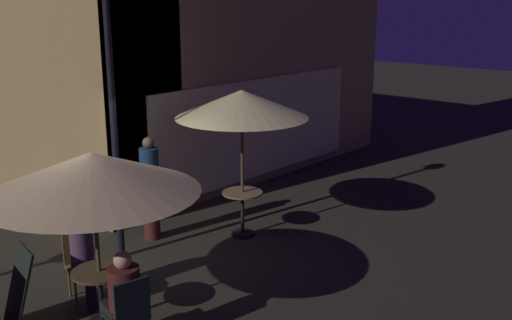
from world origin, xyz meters
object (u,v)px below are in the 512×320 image
at_px(patron_standing_2, 150,188).
at_px(cafe_table_0, 100,287).
at_px(cafe_chair_1, 129,310).
at_px(patio_umbrella_0, 92,173).
at_px(cafe_chair_0, 81,258).
at_px(patio_umbrella_1, 242,104).
at_px(patron_seated_1, 123,294).
at_px(street_lamp_near_corner, 108,29).
at_px(patron_seated_0, 83,251).
at_px(cafe_table_1, 242,205).
at_px(menu_sandwich_board, 3,293).

bearing_deg(patron_standing_2, cafe_table_0, -118.90).
distance_m(cafe_table_0, cafe_chair_1, 0.82).
distance_m(patio_umbrella_0, cafe_chair_0, 1.65).
bearing_deg(patio_umbrella_1, cafe_chair_1, -157.21).
distance_m(patio_umbrella_0, patron_seated_1, 1.43).
relative_size(street_lamp_near_corner, cafe_chair_0, 5.11).
distance_m(patio_umbrella_1, patron_standing_2, 2.06).
height_order(patio_umbrella_1, patron_seated_0, patio_umbrella_1).
distance_m(street_lamp_near_corner, cafe_chair_0, 3.23).
height_order(cafe_table_1, cafe_chair_1, cafe_chair_1).
bearing_deg(patron_seated_1, patio_umbrella_1, -57.49).
xyz_separation_m(menu_sandwich_board, patron_seated_1, (0.74, -1.39, 0.18)).
height_order(cafe_chair_0, cafe_chair_1, cafe_chair_1).
bearing_deg(patron_seated_0, patio_umbrella_1, 106.76).
bearing_deg(cafe_chair_0, menu_sandwich_board, -68.25).
xyz_separation_m(cafe_table_0, patron_seated_0, (0.21, 0.68, 0.20)).
distance_m(menu_sandwich_board, patio_umbrella_0, 1.84).
distance_m(cafe_table_0, patio_umbrella_1, 3.77).
height_order(street_lamp_near_corner, cafe_chair_0, street_lamp_near_corner).
relative_size(cafe_chair_1, patron_seated_0, 0.75).
height_order(menu_sandwich_board, patio_umbrella_1, patio_umbrella_1).
relative_size(cafe_table_0, cafe_chair_1, 0.76).
bearing_deg(patio_umbrella_1, menu_sandwich_board, 178.73).
height_order(cafe_table_1, patio_umbrella_1, patio_umbrella_1).
bearing_deg(menu_sandwich_board, street_lamp_near_corner, 30.72).
relative_size(menu_sandwich_board, patron_seated_1, 0.81).
bearing_deg(cafe_chair_1, patron_standing_2, -31.36).
bearing_deg(patron_seated_0, menu_sandwich_board, -75.69).
bearing_deg(menu_sandwich_board, patio_umbrella_0, -27.95).
bearing_deg(cafe_chair_1, patio_umbrella_1, -55.56).
xyz_separation_m(cafe_chair_0, patron_standing_2, (1.92, 0.88, 0.33)).
bearing_deg(cafe_table_0, street_lamp_near_corner, 47.12).
bearing_deg(cafe_chair_0, patron_seated_0, 0.00).
bearing_deg(cafe_chair_1, cafe_table_1, -55.56).
xyz_separation_m(cafe_table_1, cafe_chair_0, (-3.01, 0.18, 0.01)).
distance_m(menu_sandwich_board, patron_seated_0, 1.10).
bearing_deg(cafe_table_0, patron_standing_2, 38.12).
bearing_deg(patio_umbrella_1, cafe_chair_0, 176.62).
relative_size(cafe_chair_1, patron_standing_2, 0.55).
xyz_separation_m(menu_sandwich_board, cafe_table_1, (4.14, -0.09, 0.03)).
relative_size(menu_sandwich_board, cafe_chair_0, 1.07).
height_order(street_lamp_near_corner, cafe_table_1, street_lamp_near_corner).
xyz_separation_m(cafe_table_1, patron_standing_2, (-1.10, 1.06, 0.34)).
bearing_deg(patron_seated_0, cafe_table_0, -0.00).
height_order(patio_umbrella_1, cafe_chair_1, patio_umbrella_1).
relative_size(street_lamp_near_corner, patio_umbrella_1, 1.92).
relative_size(patron_seated_1, patron_standing_2, 0.70).
distance_m(street_lamp_near_corner, patron_standing_2, 2.74).
bearing_deg(cafe_table_0, cafe_table_1, 11.11).
relative_size(cafe_chair_1, patron_seated_1, 0.78).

